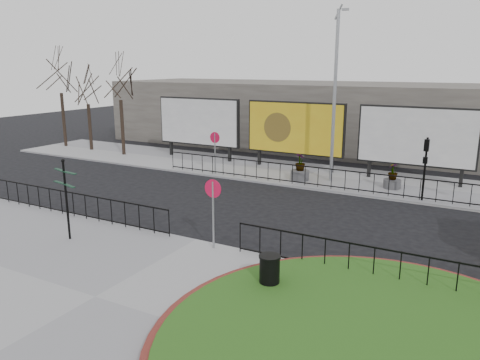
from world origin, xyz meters
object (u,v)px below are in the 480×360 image
Objects in this scene: billboard_mid at (295,129)px; fingerpost_sign at (66,191)px; planter_b at (300,171)px; lamp_post at (335,95)px; litter_bin at (269,272)px; planter_c at (392,179)px.

billboard_mid is 2.06× the size of fingerpost_sign.
planter_b is at bearing -61.17° from billboard_mid.
lamp_post is 3.07× the size of fingerpost_sign.
fingerpost_sign is at bearing -99.80° from billboard_mid.
litter_bin is (5.54, -15.24, -1.96)m from billboard_mid.
lamp_post is 14.15m from litter_bin.
planter_c is at bearing 0.00° from lamp_post.
fingerpost_sign reaches higher than planter_c.
lamp_post reaches higher than fingerpost_sign.
fingerpost_sign is 1.99× the size of planter_b.
planter_c is (6.29, -1.97, -2.01)m from billboard_mid.
fingerpost_sign is at bearing -113.09° from lamp_post.
litter_bin is (2.53, -13.27, -4.19)m from lamp_post.
planter_b is 4.91m from planter_c.
fingerpost_sign is 15.99m from planter_c.
planter_b is 1.14× the size of planter_c.
billboard_mid reaches higher than litter_bin.
lamp_post is 6.12× the size of planter_b.
lamp_post is at bearing 100.79° from litter_bin.
lamp_post is at bearing -33.25° from billboard_mid.
lamp_post is at bearing 83.98° from fingerpost_sign.
billboard_mid is at bearing 146.75° from lamp_post.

